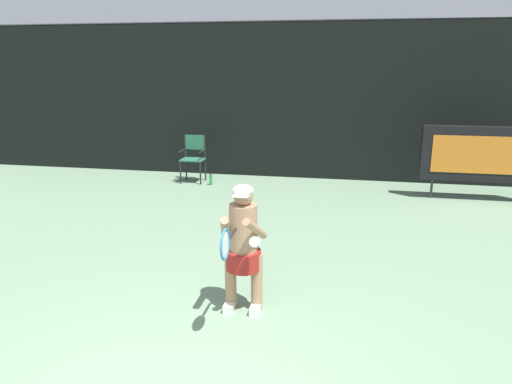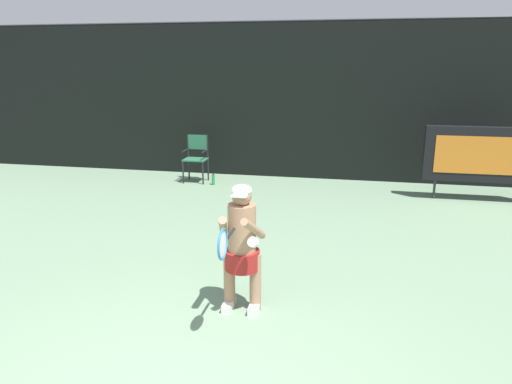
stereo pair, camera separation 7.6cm
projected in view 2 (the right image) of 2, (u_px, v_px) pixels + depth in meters
backdrop_screen at (296, 102)px, 11.20m from camera, size 18.00×0.12×3.66m
scoreboard at (482, 155)px, 9.41m from camera, size 2.20×0.21×1.50m
umpire_chair at (196, 155)px, 11.09m from camera, size 0.52×0.44×1.08m
water_bottle at (213, 180)px, 10.88m from camera, size 0.07×0.07×0.27m
tennis_player at (242, 244)px, 5.21m from camera, size 0.53×0.60×1.46m
tennis_racket at (223, 243)px, 4.56m from camera, size 0.03×0.60×0.31m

